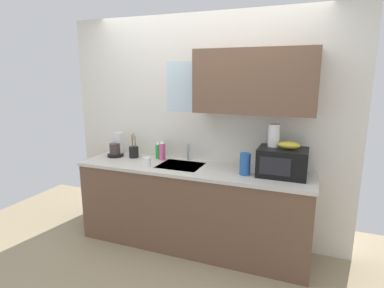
# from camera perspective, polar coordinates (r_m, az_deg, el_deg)

# --- Properties ---
(kitchen_wall_assembly) EXTENTS (3.27, 0.42, 2.50)m
(kitchen_wall_assembly) POSITION_cam_1_polar(r_m,az_deg,el_deg) (3.45, 3.86, 4.44)
(kitchen_wall_assembly) COLOR silver
(kitchen_wall_assembly) RESTS_ON ground
(counter_unit) EXTENTS (2.50, 0.63, 0.90)m
(counter_unit) POSITION_cam_1_polar(r_m,az_deg,el_deg) (3.47, -0.04, -11.22)
(counter_unit) COLOR brown
(counter_unit) RESTS_ON ground
(sink_faucet) EXTENTS (0.03, 0.03, 0.20)m
(sink_faucet) POSITION_cam_1_polar(r_m,az_deg,el_deg) (3.56, -0.71, -1.44)
(sink_faucet) COLOR #B2B5BA
(sink_faucet) RESTS_ON counter_unit
(microwave) EXTENTS (0.46, 0.35, 0.27)m
(microwave) POSITION_cam_1_polar(r_m,az_deg,el_deg) (3.13, 16.13, -3.19)
(microwave) COLOR black
(microwave) RESTS_ON counter_unit
(banana_bunch) EXTENTS (0.20, 0.11, 0.07)m
(banana_bunch) POSITION_cam_1_polar(r_m,az_deg,el_deg) (3.08, 17.25, -0.22)
(banana_bunch) COLOR gold
(banana_bunch) RESTS_ON microwave
(paper_towel_roll) EXTENTS (0.11, 0.11, 0.22)m
(paper_towel_roll) POSITION_cam_1_polar(r_m,az_deg,el_deg) (3.13, 14.68, 1.52)
(paper_towel_roll) COLOR white
(paper_towel_roll) RESTS_ON microwave
(coffee_maker) EXTENTS (0.19, 0.21, 0.28)m
(coffee_maker) POSITION_cam_1_polar(r_m,az_deg,el_deg) (3.85, -13.57, -0.60)
(coffee_maker) COLOR black
(coffee_maker) RESTS_ON counter_unit
(dish_soap_bottle_pink) EXTENTS (0.07, 0.07, 0.23)m
(dish_soap_bottle_pink) POSITION_cam_1_polar(r_m,az_deg,el_deg) (3.58, -5.43, -1.24)
(dish_soap_bottle_pink) COLOR #E55999
(dish_soap_bottle_pink) RESTS_ON counter_unit
(dish_soap_bottle_green) EXTENTS (0.07, 0.07, 0.20)m
(dish_soap_bottle_green) POSITION_cam_1_polar(r_m,az_deg,el_deg) (3.67, -6.15, -1.16)
(dish_soap_bottle_green) COLOR green
(dish_soap_bottle_green) RESTS_ON counter_unit
(cereal_canister) EXTENTS (0.10, 0.10, 0.21)m
(cereal_canister) POSITION_cam_1_polar(r_m,az_deg,el_deg) (3.09, 9.63, -3.61)
(cereal_canister) COLOR #2659A5
(cereal_canister) RESTS_ON counter_unit
(mug_white) EXTENTS (0.08, 0.08, 0.09)m
(mug_white) POSITION_cam_1_polar(r_m,az_deg,el_deg) (3.38, -8.20, -3.22)
(mug_white) COLOR white
(mug_white) RESTS_ON counter_unit
(utensil_crock) EXTENTS (0.11, 0.11, 0.30)m
(utensil_crock) POSITION_cam_1_polar(r_m,az_deg,el_deg) (3.75, -10.55, -1.37)
(utensil_crock) COLOR black
(utensil_crock) RESTS_ON counter_unit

